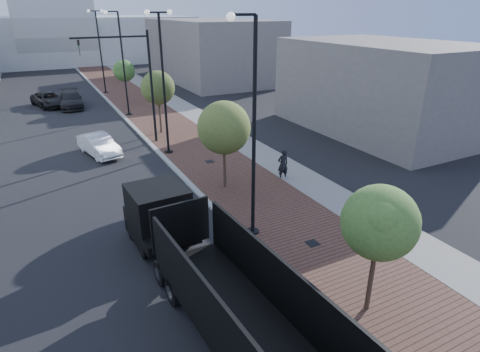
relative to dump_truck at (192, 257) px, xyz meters
name	(u,v)px	position (x,y,z in m)	size (l,w,h in m)	color
sidewalk	(143,100)	(6.59, 32.19, -1.22)	(7.00, 140.00, 0.12)	#4C2D23
concrete_strip	(167,98)	(9.29, 32.19, -1.21)	(2.40, 140.00, 0.13)	slate
curb	(110,103)	(3.09, 32.19, -1.21)	(0.30, 140.00, 0.14)	gray
dump_truck	(192,257)	(0.00, 0.00, 0.00)	(2.88, 13.41, 3.03)	black
white_sedan	(99,145)	(-0.59, 16.22, -0.57)	(1.50, 4.31, 1.42)	silver
dark_car_mid	(49,99)	(-2.66, 33.90, -0.55)	(2.40, 5.21, 1.45)	black
dark_car_far	(71,100)	(-0.73, 32.39, -0.49)	(2.20, 5.41, 1.57)	black
pedestrian	(283,164)	(8.29, 6.83, -0.35)	(0.68, 0.44, 1.86)	black
streetlight_1	(252,142)	(3.58, 2.19, 3.06)	(1.44, 0.56, 9.21)	black
streetlight_2	(164,84)	(3.69, 14.19, 3.54)	(1.72, 0.56, 9.28)	black
streetlight_3	(123,69)	(3.58, 26.19, 3.06)	(1.44, 0.56, 9.21)	black
streetlight_4	(100,51)	(3.69, 38.19, 3.54)	(1.72, 0.56, 9.28)	black
traffic_mast	(138,76)	(2.79, 17.19, 3.70)	(5.09, 0.20, 8.00)	black
tree_0	(380,222)	(4.73, -3.79, 2.07)	(2.39, 2.34, 4.54)	#382619
tree_1	(225,128)	(4.73, 7.21, 2.24)	(2.84, 2.84, 4.94)	#382619
tree_2	(158,88)	(4.73, 19.21, 2.39)	(2.63, 2.62, 4.99)	#382619
tree_3	(125,71)	(4.73, 31.21, 2.19)	(2.26, 2.19, 4.58)	#382619
convention_center	(51,28)	(1.09, 77.19, 4.73)	(50.00, 30.00, 50.00)	#A8AFB2
commercial_block_ne	(210,50)	(19.09, 42.19, 2.72)	(12.00, 22.00, 8.00)	slate
commercial_block_e	(381,87)	(21.09, 12.19, 2.22)	(10.00, 16.00, 7.00)	#645D5A
utility_cover_1	(313,243)	(5.49, 0.19, -1.15)	(0.50, 0.50, 0.02)	black
utility_cover_2	(210,161)	(5.49, 11.19, -1.15)	(0.50, 0.50, 0.02)	black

